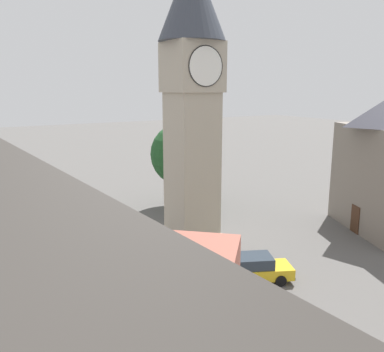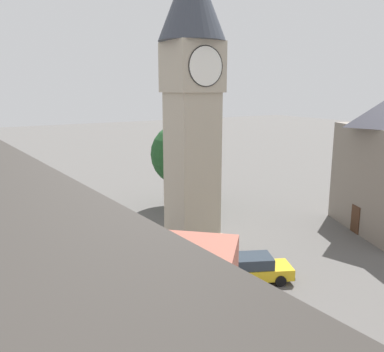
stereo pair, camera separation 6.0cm
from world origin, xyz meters
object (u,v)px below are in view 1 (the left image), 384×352
object	(u,v)px
car_silver_kerb	(255,268)
car_red_corner	(170,314)
car_blue_kerb	(29,246)
tree	(182,154)
clock_tower	(192,80)
pedestrian	(126,246)

from	to	relation	value
car_silver_kerb	car_red_corner	world-z (taller)	same
car_blue_kerb	car_silver_kerb	xyz separation A→B (m)	(10.43, -10.17, 0.00)
car_blue_kerb	tree	distance (m)	15.47
car_blue_kerb	car_red_corner	world-z (taller)	same
car_red_corner	tree	distance (m)	19.86
clock_tower	car_red_corner	distance (m)	15.26
pedestrian	car_silver_kerb	bearing A→B (deg)	-50.59
tree	car_blue_kerb	bearing A→B (deg)	-161.78
car_blue_kerb	pedestrian	xyz separation A→B (m)	(5.20, -3.81, 0.25)
car_silver_kerb	tree	distance (m)	15.85
car_blue_kerb	car_red_corner	xyz separation A→B (m)	(4.03, -11.91, 0.00)
car_silver_kerb	car_red_corner	distance (m)	6.64
car_blue_kerb	car_silver_kerb	distance (m)	14.57
clock_tower	pedestrian	xyz separation A→B (m)	(-5.35, -0.76, -10.32)
car_red_corner	pedestrian	distance (m)	8.19
car_silver_kerb	car_red_corner	size ratio (longest dim) A/B	1.04
clock_tower	car_silver_kerb	xyz separation A→B (m)	(-0.12, -7.12, -10.57)
car_red_corner	tree	bearing A→B (deg)	58.58
car_silver_kerb	pedestrian	distance (m)	8.24
pedestrian	tree	distance (m)	12.93
car_silver_kerb	tree	xyz separation A→B (m)	(3.71, 14.83, 4.19)
clock_tower	pedestrian	bearing A→B (deg)	-171.91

